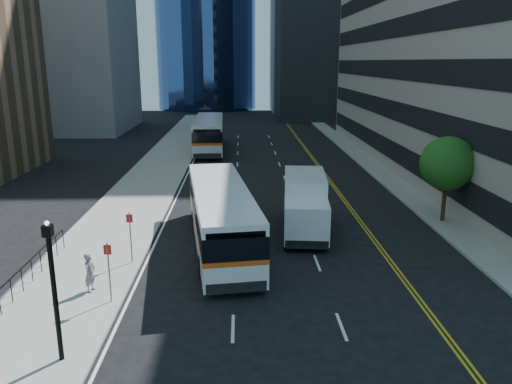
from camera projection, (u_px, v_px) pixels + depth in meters
ground at (313, 281)px, 22.22m from camera, size 160.00×160.00×0.00m
sidewalk_west at (162, 166)px, 46.06m from camera, size 5.00×90.00×0.15m
sidewalk_east at (371, 165)px, 46.64m from camera, size 2.00×90.00×0.15m
midrise_west at (56, 0)px, 67.22m from camera, size 18.00×18.00×35.00m
street_tree at (448, 164)px, 29.30m from camera, size 3.20×3.20×5.10m
lamp_post at (54, 286)px, 15.46m from camera, size 0.28×0.28×4.56m
bus_front at (221, 215)px, 25.84m from camera, size 4.38×12.73×3.22m
bus_rear at (209, 133)px, 54.31m from camera, size 3.36×13.59×3.48m
box_truck at (305, 204)px, 28.13m from camera, size 2.90×6.89×3.21m
pedestrian at (90, 273)px, 20.68m from camera, size 0.52×0.68×1.66m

